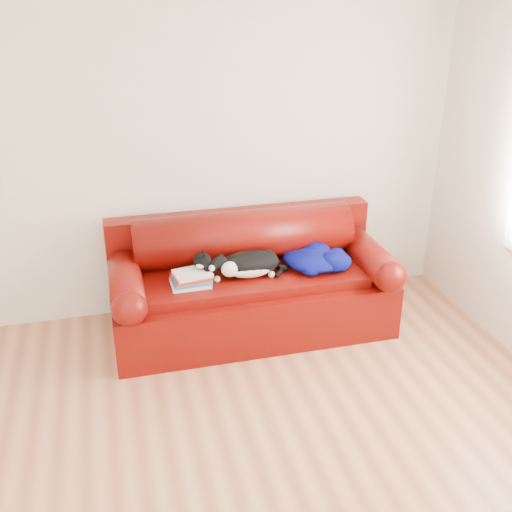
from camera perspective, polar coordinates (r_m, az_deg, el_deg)
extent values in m
plane|color=#92563A|center=(3.52, -2.20, -20.18)|extent=(4.50, 4.50, 0.00)
cube|color=beige|center=(4.63, -7.90, 9.63)|extent=(4.50, 0.02, 2.60)
cube|color=#360802|center=(4.66, -0.46, -4.53)|extent=(2.10, 0.90, 0.42)
cube|color=#360802|center=(4.50, -0.32, -2.17)|extent=(1.66, 0.62, 0.10)
cylinder|color=black|center=(4.37, -11.46, -10.10)|extent=(0.06, 0.06, 0.05)
cylinder|color=black|center=(4.77, 11.51, -6.89)|extent=(0.06, 0.06, 0.05)
cylinder|color=black|center=(4.93, -12.00, -5.82)|extent=(0.06, 0.06, 0.05)
cylinder|color=black|center=(5.29, 8.50, -3.32)|extent=(0.06, 0.06, 0.05)
cube|color=#360802|center=(4.87, -1.50, -0.32)|extent=(2.10, 0.18, 0.85)
cylinder|color=#360802|center=(4.67, -1.23, 1.96)|extent=(1.70, 0.40, 0.40)
cylinder|color=#360802|center=(4.40, -12.32, -2.15)|extent=(0.24, 0.88, 0.24)
sphere|color=#360802|center=(4.01, -11.96, -4.90)|extent=(0.24, 0.24, 0.24)
cylinder|color=#360802|center=(4.80, 10.37, 0.34)|extent=(0.24, 0.88, 0.24)
sphere|color=#360802|center=(4.44, 12.66, -1.92)|extent=(0.24, 0.24, 0.24)
cube|color=beige|center=(4.33, -6.15, -2.57)|extent=(0.28, 0.22, 0.02)
cube|color=white|center=(4.33, -6.15, -2.57)|extent=(0.27, 0.21, 0.02)
cube|color=#2057AF|center=(4.32, -6.17, -2.28)|extent=(0.28, 0.23, 0.02)
cube|color=white|center=(4.32, -6.17, -2.28)|extent=(0.27, 0.21, 0.02)
cube|color=#9D2812|center=(4.30, -6.18, -1.98)|extent=(0.28, 0.23, 0.02)
cube|color=white|center=(4.30, -6.18, -1.98)|extent=(0.27, 0.22, 0.02)
cube|color=silver|center=(4.29, -6.20, -1.68)|extent=(0.28, 0.24, 0.02)
cube|color=white|center=(4.29, -6.20, -1.68)|extent=(0.27, 0.22, 0.02)
ellipsoid|color=black|center=(4.41, -0.61, -0.72)|extent=(0.49, 0.34, 0.18)
ellipsoid|color=silver|center=(4.37, -0.52, -1.44)|extent=(0.33, 0.21, 0.12)
ellipsoid|color=silver|center=(4.31, -2.51, -1.27)|extent=(0.15, 0.14, 0.11)
ellipsoid|color=black|center=(4.48, 0.89, -0.49)|extent=(0.22, 0.22, 0.16)
ellipsoid|color=black|center=(4.27, -4.10, -0.78)|extent=(0.16, 0.15, 0.11)
ellipsoid|color=silver|center=(4.24, -4.26, -1.20)|extent=(0.07, 0.07, 0.05)
sphere|color=#BF7272|center=(4.23, -4.44, -1.22)|extent=(0.02, 0.02, 0.02)
cone|color=black|center=(4.23, -3.78, -0.25)|extent=(0.06, 0.05, 0.06)
cone|color=black|center=(4.28, -4.11, 0.06)|extent=(0.06, 0.05, 0.06)
cylinder|color=black|center=(4.52, 2.14, -0.96)|extent=(0.12, 0.15, 0.04)
sphere|color=silver|center=(4.32, -2.85, -2.38)|extent=(0.04, 0.04, 0.04)
sphere|color=silver|center=(4.41, 1.49, -1.76)|extent=(0.04, 0.04, 0.04)
ellipsoid|color=#020A4A|center=(4.55, 5.57, -0.33)|extent=(0.47, 0.44, 0.14)
ellipsoid|color=#020A4A|center=(4.53, 7.49, -0.43)|extent=(0.29, 0.26, 0.16)
ellipsoid|color=#020A4A|center=(4.61, 4.14, -0.18)|extent=(0.30, 0.33, 0.10)
ellipsoid|color=#020A4A|center=(4.66, 5.83, 0.44)|extent=(0.24, 0.20, 0.16)
ellipsoid|color=#020A4A|center=(4.46, 5.25, -1.12)|extent=(0.19, 0.20, 0.10)
ellipsoid|color=white|center=(4.49, 6.64, -0.46)|extent=(0.19, 0.09, 0.04)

